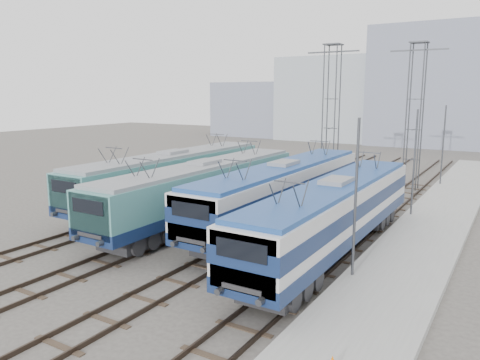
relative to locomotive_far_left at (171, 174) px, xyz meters
name	(u,v)px	position (x,y,z in m)	size (l,w,h in m)	color
ground	(167,259)	(6.75, -8.65, -2.31)	(160.00, 160.00, 0.00)	#514C47
platform	(418,246)	(16.95, -0.65, -2.16)	(4.00, 70.00, 0.30)	#9E9E99
locomotive_far_left	(171,174)	(0.00, 0.00, 0.00)	(2.94, 18.59, 3.50)	#14254F
locomotive_center_left	(203,187)	(4.50, -2.45, -0.04)	(2.89, 18.23, 3.43)	#14254F
locomotive_center_right	(282,188)	(9.00, -0.58, 0.05)	(2.92, 18.49, 3.48)	#14254F
locomotive_far_right	(334,211)	(13.50, -3.99, -0.01)	(2.84, 17.99, 3.38)	#14254F
catenary_tower_west	(331,109)	(6.75, 13.35, 4.33)	(4.50, 1.20, 12.00)	#3F4247
catenary_tower_east	(415,110)	(13.25, 15.35, 4.33)	(4.50, 1.20, 12.00)	#3F4247
mast_front	(355,202)	(15.35, -6.65, 1.19)	(0.12, 0.12, 7.00)	#3F4247
mast_mid	(414,165)	(15.35, 5.35, 1.19)	(0.12, 0.12, 7.00)	#3F4247
mast_rear	(443,147)	(15.35, 17.35, 1.19)	(0.12, 0.12, 7.00)	#3F4247
building_west	(336,99)	(-7.25, 53.35, 4.69)	(18.00, 12.00, 14.00)	#A1ACB5
building_center	(449,87)	(10.75, 53.35, 6.69)	(22.00, 14.00, 18.00)	gray
building_far_west	(255,109)	(-23.25, 53.35, 2.69)	(14.00, 10.00, 10.00)	gray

